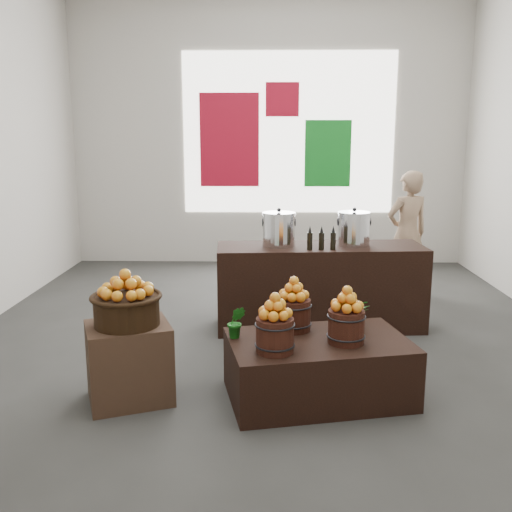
{
  "coord_description": "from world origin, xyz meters",
  "views": [
    {
      "loc": [
        -0.01,
        -5.37,
        1.95
      ],
      "look_at": [
        -0.11,
        -0.4,
        0.91
      ],
      "focal_mm": 40.0,
      "sensor_mm": 36.0,
      "label": 1
    }
  ],
  "objects_px": {
    "counter": "(320,287)",
    "stock_pot_left": "(279,230)",
    "display_table": "(318,368)",
    "shopper": "(407,233)",
    "stock_pot_center": "(354,230)",
    "crate": "(129,363)",
    "wicker_basket": "(127,311)"
  },
  "relations": [
    {
      "from": "counter",
      "to": "stock_pot_left",
      "type": "xyz_separation_m",
      "value": [
        -0.43,
        -0.03,
        0.59
      ]
    },
    {
      "from": "display_table",
      "to": "counter",
      "type": "distance_m",
      "value": 1.68
    },
    {
      "from": "shopper",
      "to": "stock_pot_center",
      "type": "bearing_deg",
      "value": 36.15
    },
    {
      "from": "counter",
      "to": "display_table",
      "type": "bearing_deg",
      "value": -99.23
    },
    {
      "from": "crate",
      "to": "display_table",
      "type": "bearing_deg",
      "value": 3.34
    },
    {
      "from": "stock_pot_left",
      "to": "wicker_basket",
      "type": "bearing_deg",
      "value": -123.63
    },
    {
      "from": "display_table",
      "to": "stock_pot_left",
      "type": "height_order",
      "value": "stock_pot_left"
    },
    {
      "from": "counter",
      "to": "stock_pot_center",
      "type": "bearing_deg",
      "value": 0.0
    },
    {
      "from": "stock_pot_left",
      "to": "crate",
      "type": "bearing_deg",
      "value": -123.63
    },
    {
      "from": "wicker_basket",
      "to": "counter",
      "type": "bearing_deg",
      "value": 48.0
    },
    {
      "from": "crate",
      "to": "counter",
      "type": "relative_size",
      "value": 0.28
    },
    {
      "from": "stock_pot_left",
      "to": "shopper",
      "type": "relative_size",
      "value": 0.21
    },
    {
      "from": "display_table",
      "to": "stock_pot_center",
      "type": "bearing_deg",
      "value": 61.84
    },
    {
      "from": "crate",
      "to": "counter",
      "type": "distance_m",
      "value": 2.35
    },
    {
      "from": "crate",
      "to": "display_table",
      "type": "distance_m",
      "value": 1.42
    },
    {
      "from": "wicker_basket",
      "to": "shopper",
      "type": "xyz_separation_m",
      "value": [
        2.76,
        3.03,
        0.07
      ]
    },
    {
      "from": "stock_pot_left",
      "to": "stock_pot_center",
      "type": "xyz_separation_m",
      "value": [
        0.76,
        0.05,
        0.0
      ]
    },
    {
      "from": "stock_pot_center",
      "to": "stock_pot_left",
      "type": "bearing_deg",
      "value": -176.08
    },
    {
      "from": "display_table",
      "to": "shopper",
      "type": "xyz_separation_m",
      "value": [
        1.34,
        2.95,
        0.54
      ]
    },
    {
      "from": "wicker_basket",
      "to": "stock_pot_left",
      "type": "distance_m",
      "value": 2.08
    },
    {
      "from": "crate",
      "to": "display_table",
      "type": "relative_size",
      "value": 0.45
    },
    {
      "from": "wicker_basket",
      "to": "stock_pot_center",
      "type": "relative_size",
      "value": 1.46
    },
    {
      "from": "display_table",
      "to": "shopper",
      "type": "height_order",
      "value": "shopper"
    },
    {
      "from": "wicker_basket",
      "to": "shopper",
      "type": "bearing_deg",
      "value": 47.72
    },
    {
      "from": "crate",
      "to": "stock_pot_center",
      "type": "height_order",
      "value": "stock_pot_center"
    },
    {
      "from": "display_table",
      "to": "shopper",
      "type": "bearing_deg",
      "value": 53.57
    },
    {
      "from": "stock_pot_left",
      "to": "shopper",
      "type": "xyz_separation_m",
      "value": [
        1.61,
        1.32,
        -0.25
      ]
    },
    {
      "from": "crate",
      "to": "stock_pot_left",
      "type": "relative_size",
      "value": 1.83
    },
    {
      "from": "counter",
      "to": "stock_pot_left",
      "type": "relative_size",
      "value": 6.47
    },
    {
      "from": "wicker_basket",
      "to": "display_table",
      "type": "bearing_deg",
      "value": 3.34
    },
    {
      "from": "crate",
      "to": "stock_pot_center",
      "type": "bearing_deg",
      "value": 42.86
    },
    {
      "from": "wicker_basket",
      "to": "shopper",
      "type": "relative_size",
      "value": 0.31
    }
  ]
}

